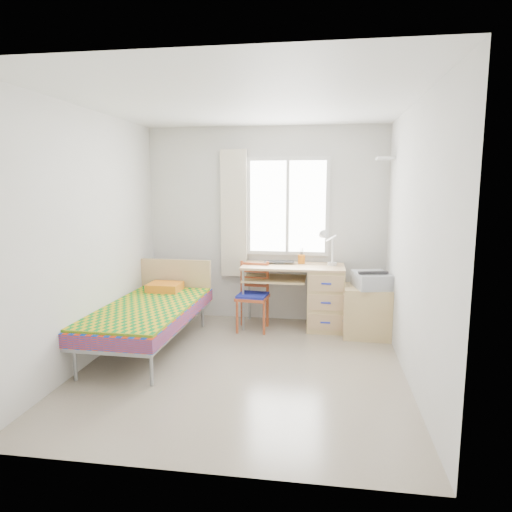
# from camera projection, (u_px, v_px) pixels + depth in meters

# --- Properties ---
(floor) EXTENTS (3.50, 3.50, 0.00)m
(floor) POSITION_uv_depth(u_px,v_px,m) (243.00, 367.00, 4.65)
(floor) COLOR #BCAD93
(floor) RESTS_ON ground
(ceiling) EXTENTS (3.50, 3.50, 0.00)m
(ceiling) POSITION_uv_depth(u_px,v_px,m) (242.00, 102.00, 4.25)
(ceiling) COLOR white
(ceiling) RESTS_ON wall_back
(wall_back) EXTENTS (3.20, 0.00, 3.20)m
(wall_back) POSITION_uv_depth(u_px,v_px,m) (265.00, 225.00, 6.16)
(wall_back) COLOR silver
(wall_back) RESTS_ON ground
(wall_left) EXTENTS (0.00, 3.50, 3.50)m
(wall_left) POSITION_uv_depth(u_px,v_px,m) (89.00, 238.00, 4.68)
(wall_left) COLOR silver
(wall_left) RESTS_ON ground
(wall_right) EXTENTS (0.00, 3.50, 3.50)m
(wall_right) POSITION_uv_depth(u_px,v_px,m) (413.00, 244.00, 4.22)
(wall_right) COLOR silver
(wall_right) RESTS_ON ground
(window) EXTENTS (1.10, 0.04, 1.30)m
(window) POSITION_uv_depth(u_px,v_px,m) (288.00, 207.00, 6.05)
(window) COLOR white
(window) RESTS_ON wall_back
(curtain) EXTENTS (0.35, 0.05, 1.70)m
(curtain) POSITION_uv_depth(u_px,v_px,m) (234.00, 214.00, 6.13)
(curtain) COLOR beige
(curtain) RESTS_ON wall_back
(floating_shelf) EXTENTS (0.20, 0.32, 0.03)m
(floating_shelf) POSITION_uv_depth(u_px,v_px,m) (385.00, 158.00, 5.47)
(floating_shelf) COLOR white
(floating_shelf) RESTS_ON wall_right
(bed) EXTENTS (0.98, 2.03, 0.87)m
(bed) POSITION_uv_depth(u_px,v_px,m) (150.00, 311.00, 5.15)
(bed) COLOR #95999E
(bed) RESTS_ON floor
(desk) EXTENTS (1.30, 0.60, 0.81)m
(desk) POSITION_uv_depth(u_px,v_px,m) (320.00, 295.00, 5.86)
(desk) COLOR tan
(desk) RESTS_ON floor
(chair) EXTENTS (0.41, 0.41, 0.87)m
(chair) POSITION_uv_depth(u_px,v_px,m) (254.00, 291.00, 5.81)
(chair) COLOR #A54520
(chair) RESTS_ON floor
(cabinet) EXTENTS (0.58, 0.52, 0.61)m
(cabinet) POSITION_uv_depth(u_px,v_px,m) (367.00, 311.00, 5.56)
(cabinet) COLOR tan
(cabinet) RESTS_ON floor
(printer) EXTENTS (0.48, 0.53, 0.19)m
(printer) POSITION_uv_depth(u_px,v_px,m) (372.00, 280.00, 5.46)
(printer) COLOR #A6A9AE
(printer) RESTS_ON cabinet
(laptop) EXTENTS (0.41, 0.28, 0.03)m
(laptop) POSITION_uv_depth(u_px,v_px,m) (279.00, 263.00, 5.92)
(laptop) COLOR black
(laptop) RESTS_ON desk
(pen_cup) EXTENTS (0.11, 0.11, 0.11)m
(pen_cup) POSITION_uv_depth(u_px,v_px,m) (301.00, 259.00, 5.98)
(pen_cup) COLOR orange
(pen_cup) RESTS_ON desk
(task_lamp) EXTENTS (0.24, 0.34, 0.47)m
(task_lamp) POSITION_uv_depth(u_px,v_px,m) (328.00, 244.00, 5.71)
(task_lamp) COLOR white
(task_lamp) RESTS_ON desk
(book) EXTENTS (0.20, 0.25, 0.02)m
(book) POSITION_uv_depth(u_px,v_px,m) (280.00, 282.00, 5.88)
(book) COLOR gray
(book) RESTS_ON desk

